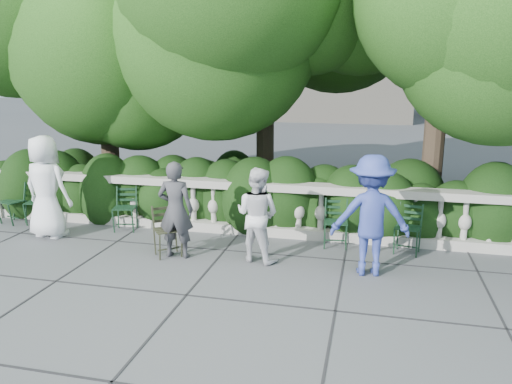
% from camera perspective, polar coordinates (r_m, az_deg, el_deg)
% --- Properties ---
extents(ground, '(90.00, 90.00, 0.00)m').
position_cam_1_polar(ground, '(7.68, -1.74, -8.99)').
color(ground, '#484A4E').
rests_on(ground, ground).
extents(balustrade, '(12.00, 0.44, 1.00)m').
position_cam_1_polar(balustrade, '(9.17, 1.15, -1.99)').
color(balustrade, '#9E998E').
rests_on(balustrade, ground).
extents(shrub_hedge, '(15.00, 2.60, 1.70)m').
position_cam_1_polar(shrub_hedge, '(10.44, 2.53, -2.84)').
color(shrub_hedge, black).
rests_on(shrub_hedge, ground).
extents(tree_canopy, '(15.04, 6.52, 6.78)m').
position_cam_1_polar(tree_canopy, '(10.16, 7.02, 19.20)').
color(tree_canopy, '#3F3023').
rests_on(tree_canopy, ground).
extents(chair_a, '(0.55, 0.58, 0.84)m').
position_cam_1_polar(chair_a, '(11.04, -26.55, -3.38)').
color(chair_a, black).
rests_on(chair_a, ground).
extents(chair_b, '(0.50, 0.54, 0.84)m').
position_cam_1_polar(chair_b, '(10.72, -23.85, -3.57)').
color(chair_b, black).
rests_on(chair_b, ground).
extents(chair_c, '(0.54, 0.57, 0.84)m').
position_cam_1_polar(chair_c, '(9.74, -14.84, -4.51)').
color(chair_c, black).
rests_on(chair_c, ground).
extents(chair_d, '(0.53, 0.56, 0.84)m').
position_cam_1_polar(chair_d, '(8.61, 16.62, -7.02)').
color(chair_d, black).
rests_on(chair_d, ground).
extents(chair_e, '(0.48, 0.51, 0.84)m').
position_cam_1_polar(chair_e, '(8.64, 9.00, -6.53)').
color(chair_e, black).
rests_on(chair_e, ground).
extents(chair_weathered, '(0.64, 0.65, 0.84)m').
position_cam_1_polar(chair_weathered, '(8.26, -9.69, -7.52)').
color(chair_weathered, black).
rests_on(chair_weathered, ground).
extents(person_businessman, '(0.98, 0.71, 1.86)m').
position_cam_1_polar(person_businessman, '(9.73, -22.86, 0.54)').
color(person_businessman, white).
rests_on(person_businessman, ground).
extents(person_woman_grey, '(0.60, 0.41, 1.58)m').
position_cam_1_polar(person_woman_grey, '(8.10, -9.16, -2.03)').
color(person_woman_grey, '#38383D').
rests_on(person_woman_grey, ground).
extents(person_casual_man, '(0.87, 0.76, 1.51)m').
position_cam_1_polar(person_casual_man, '(7.86, 0.13, -2.61)').
color(person_casual_man, silver).
rests_on(person_casual_man, ground).
extents(person_older_blue, '(1.25, 0.83, 1.80)m').
position_cam_1_polar(person_older_blue, '(7.49, 12.99, -2.63)').
color(person_older_blue, '#314094').
rests_on(person_older_blue, ground).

